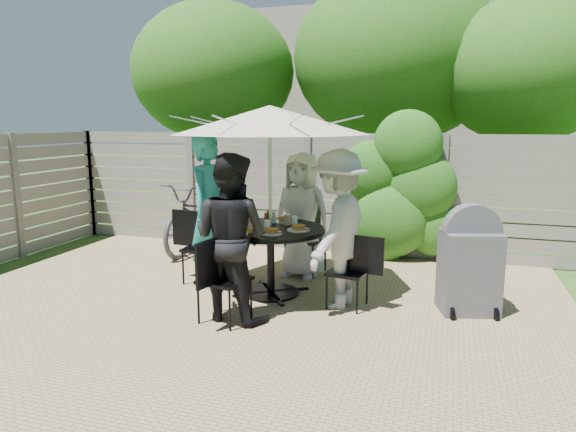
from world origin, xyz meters
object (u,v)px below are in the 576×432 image
(plate_front, at_px, (254,231))
(glass_left, at_px, (246,221))
(plate_right, at_px, (299,228))
(glass_right, at_px, (295,222))
(person_back, at_px, (302,215))
(umbrella, at_px, (270,120))
(coffee_cup, at_px, (287,220))
(chair_left, at_px, (203,262))
(bbq_grill, at_px, (470,264))
(chair_right, at_px, (348,286))
(bicycle, at_px, (203,215))
(patio_table, at_px, (271,248))
(glass_back, at_px, (273,217))
(plate_back, at_px, (285,220))
(glass_front, at_px, (267,226))
(syrup_jug, at_px, (268,220))
(chair_front, at_px, (224,297))
(person_front, at_px, (230,238))
(person_left, at_px, (211,211))
(plate_extra, at_px, (272,232))
(person_right, at_px, (338,230))
(chair_back, at_px, (306,252))
(plate_left, at_px, (244,223))

(plate_front, height_order, glass_left, glass_left)
(plate_right, distance_m, glass_right, 0.15)
(person_back, bearing_deg, umbrella, -90.00)
(plate_front, xyz_separation_m, coffee_cup, (0.20, 0.55, 0.04))
(chair_left, bearing_deg, bbq_grill, 2.76)
(bbq_grill, bearing_deg, coffee_cup, 160.81)
(chair_right, distance_m, bbq_grill, 1.29)
(person_back, bearing_deg, coffee_cup, -80.69)
(bicycle, bearing_deg, chair_left, -59.81)
(patio_table, distance_m, glass_left, 0.42)
(plate_right, xyz_separation_m, glass_back, (-0.41, 0.33, 0.05))
(plate_back, height_order, glass_left, glass_left)
(glass_back, xyz_separation_m, glass_front, (0.12, -0.55, 0.00))
(chair_left, relative_size, syrup_jug, 5.76)
(chair_front, height_order, person_front, person_front)
(chair_right, relative_size, glass_right, 5.90)
(person_front, bearing_deg, person_back, -90.00)
(coffee_cup, bearing_deg, person_left, -176.44)
(plate_extra, xyz_separation_m, glass_right, (0.15, 0.39, 0.05))
(umbrella, relative_size, bbq_grill, 2.21)
(plate_back, height_order, glass_right, glass_right)
(plate_extra, distance_m, coffee_cup, 0.53)
(plate_front, bearing_deg, person_right, 13.70)
(chair_front, bearing_deg, person_left, 42.12)
(person_back, bearing_deg, plate_right, -66.55)
(glass_back, bearing_deg, glass_right, -32.75)
(chair_back, bearing_deg, glass_right, 16.92)
(plate_left, xyz_separation_m, glass_left, (0.08, -0.12, 0.05))
(plate_front, relative_size, coffee_cup, 2.17)
(bbq_grill, bearing_deg, person_right, 173.30)
(glass_back, bearing_deg, plate_left, -144.25)
(glass_left, xyz_separation_m, syrup_jug, (0.22, 0.12, 0.01))
(person_left, relative_size, syrup_jug, 11.73)
(person_back, relative_size, person_left, 0.87)
(plate_front, bearing_deg, syrup_jug, 88.58)
(chair_left, relative_size, coffee_cup, 7.68)
(plate_right, relative_size, plate_extra, 1.08)
(plate_extra, bearing_deg, umbrella, 111.22)
(plate_left, height_order, bicycle, bicycle)
(person_right, bearing_deg, person_left, -90.00)
(plate_front, bearing_deg, glass_right, 51.07)
(plate_left, bearing_deg, chair_back, 59.82)
(plate_extra, bearing_deg, chair_back, 88.34)
(person_left, distance_m, plate_right, 1.19)
(person_right, relative_size, plate_right, 6.66)
(syrup_jug, relative_size, bbq_grill, 0.14)
(umbrella, height_order, chair_front, umbrella)
(person_back, height_order, person_left, person_left)
(person_left, relative_size, chair_right, 2.27)
(plate_extra, xyz_separation_m, coffee_cup, (0.01, 0.53, 0.04))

